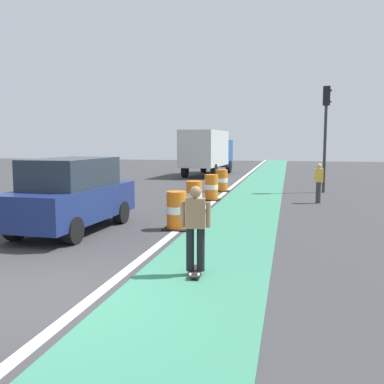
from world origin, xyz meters
TOP-DOWN VIEW (x-y plane):
  - ground_plane at (0.00, 0.00)m, footprint 100.00×100.00m
  - bike_lane_strip at (2.40, 12.00)m, footprint 2.50×80.00m
  - lane_divider_stripe at (0.90, 12.00)m, footprint 0.20×80.00m
  - skateboarder_on_lane at (2.26, 1.70)m, footprint 0.57×0.82m
  - parked_suv_nearest at (-1.94, 4.96)m, footprint 2.08×4.68m
  - traffic_barrel_front at (0.84, 5.81)m, footprint 0.73×0.73m
  - traffic_barrel_mid at (0.64, 9.10)m, footprint 0.73×0.73m
  - traffic_barrel_back at (0.72, 12.23)m, footprint 0.73×0.73m
  - traffic_barrel_far at (0.68, 15.52)m, footprint 0.73×0.73m
  - delivery_truck_down_block at (-1.90, 25.60)m, footprint 2.79×7.73m
  - traffic_light_corner at (5.61, 16.15)m, footprint 0.41×0.32m
  - pedestrian_crossing at (5.12, 12.24)m, footprint 0.34×0.20m

SIDE VIEW (x-z plane):
  - ground_plane at x=0.00m, z-range 0.00..0.00m
  - bike_lane_strip at x=2.40m, z-range 0.00..0.01m
  - lane_divider_stripe at x=0.90m, z-range 0.00..0.01m
  - traffic_barrel_front at x=0.84m, z-range -0.01..1.08m
  - traffic_barrel_mid at x=0.64m, z-range -0.01..1.08m
  - traffic_barrel_back at x=0.72m, z-range -0.01..1.08m
  - traffic_barrel_far at x=0.68m, z-range -0.01..1.08m
  - pedestrian_crossing at x=5.12m, z-range 0.06..1.67m
  - skateboarder_on_lane at x=2.26m, z-range 0.07..1.76m
  - parked_suv_nearest at x=-1.94m, z-range 0.02..2.06m
  - delivery_truck_down_block at x=-1.90m, z-range 0.23..3.46m
  - traffic_light_corner at x=5.61m, z-range 0.95..6.05m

